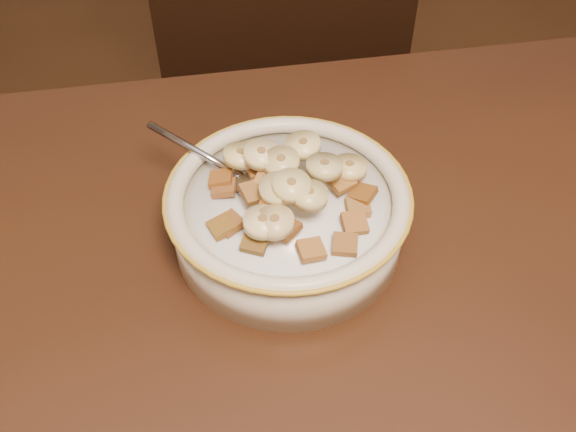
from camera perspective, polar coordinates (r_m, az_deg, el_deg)
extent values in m
cube|color=#321B0C|center=(0.51, 5.53, -18.01)|extent=(1.43, 0.95, 0.04)
cube|color=black|center=(1.04, 1.92, 2.62)|extent=(0.45, 0.45, 0.94)
cylinder|color=beige|center=(0.57, 0.00, -0.40)|extent=(0.20, 0.20, 0.05)
cylinder|color=white|center=(0.55, 0.00, 1.33)|extent=(0.17, 0.17, 0.00)
ellipsoid|color=#9B9FB4|center=(0.56, -2.87, 2.85)|extent=(0.06, 0.06, 0.01)
cube|color=brown|center=(0.59, 1.19, 6.43)|extent=(0.03, 0.03, 0.01)
cube|color=olive|center=(0.53, -3.07, 2.12)|extent=(0.02, 0.03, 0.01)
cube|color=brown|center=(0.56, -5.99, 3.36)|extent=(0.02, 0.02, 0.01)
cube|color=brown|center=(0.51, -0.22, -1.11)|extent=(0.03, 0.03, 0.01)
cube|color=olive|center=(0.50, 2.08, -3.00)|extent=(0.02, 0.02, 0.01)
cube|color=olive|center=(0.54, -1.80, 3.30)|extent=(0.03, 0.03, 0.01)
cube|color=brown|center=(0.56, -2.31, 4.38)|extent=(0.03, 0.03, 0.01)
cube|color=olive|center=(0.57, -2.34, 4.61)|extent=(0.03, 0.03, 0.01)
cube|color=brown|center=(0.55, 4.75, 3.08)|extent=(0.03, 0.03, 0.01)
cube|color=brown|center=(0.55, -5.71, 2.50)|extent=(0.02, 0.02, 0.01)
cube|color=brown|center=(0.55, 3.28, 3.97)|extent=(0.03, 0.03, 0.01)
cube|color=olive|center=(0.54, 6.24, 0.80)|extent=(0.02, 0.02, 0.01)
cube|color=#985A1F|center=(0.59, -4.23, 5.56)|extent=(0.02, 0.02, 0.01)
cube|color=brown|center=(0.51, -2.94, -2.26)|extent=(0.03, 0.03, 0.01)
cube|color=brown|center=(0.52, 5.95, -0.62)|extent=(0.02, 0.02, 0.01)
cube|color=brown|center=(0.57, -1.12, 4.85)|extent=(0.02, 0.02, 0.01)
cube|color=brown|center=(0.53, -5.20, -0.65)|extent=(0.03, 0.03, 0.01)
cube|color=#9B5119|center=(0.52, -1.36, 1.24)|extent=(0.03, 0.03, 0.01)
cube|color=brown|center=(0.56, -2.64, 4.27)|extent=(0.02, 0.02, 0.01)
cube|color=brown|center=(0.58, -2.82, 5.65)|extent=(0.03, 0.03, 0.01)
cube|color=brown|center=(0.55, 6.64, 1.97)|extent=(0.03, 0.03, 0.01)
cube|color=brown|center=(0.55, -1.43, 3.68)|extent=(0.02, 0.02, 0.01)
cube|color=brown|center=(0.51, 5.09, -2.51)|extent=(0.03, 0.03, 0.01)
cube|color=brown|center=(0.52, -5.91, -0.92)|extent=(0.03, 0.03, 0.01)
cylinder|color=#E4C583|center=(0.54, -0.61, 4.82)|extent=(0.04, 0.04, 0.01)
cylinder|color=#E7D78A|center=(0.56, -4.19, 5.39)|extent=(0.04, 0.04, 0.01)
cylinder|color=#FEEEA7|center=(0.55, -2.36, 5.48)|extent=(0.03, 0.03, 0.01)
cylinder|color=#E4C784|center=(0.56, 5.47, 4.31)|extent=(0.04, 0.04, 0.01)
cylinder|color=#DDCD74|center=(0.51, 1.91, 1.87)|extent=(0.04, 0.04, 0.02)
cylinder|color=#EDD27A|center=(0.51, 0.31, 2.70)|extent=(0.04, 0.04, 0.01)
cylinder|color=tan|center=(0.56, -3.14, 5.44)|extent=(0.04, 0.04, 0.01)
cylinder|color=beige|center=(0.50, -1.19, -0.56)|extent=(0.04, 0.04, 0.01)
cylinder|color=#CAC181|center=(0.53, 3.26, 4.40)|extent=(0.04, 0.04, 0.02)
cylinder|color=tan|center=(0.52, -0.88, 2.42)|extent=(0.04, 0.04, 0.01)
cylinder|color=#FCED9C|center=(0.50, -2.26, -0.55)|extent=(0.04, 0.04, 0.01)
cylinder|color=#E9CF8C|center=(0.56, 1.35, 6.28)|extent=(0.03, 0.03, 0.01)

